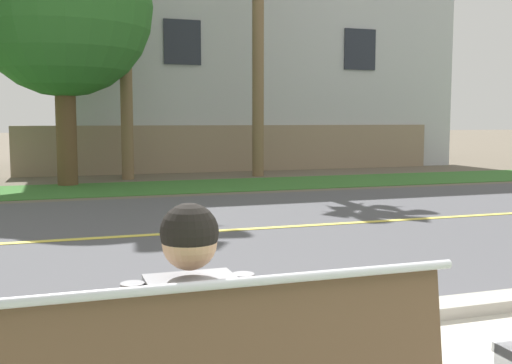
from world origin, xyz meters
name	(u,v)px	position (x,y,z in m)	size (l,w,h in m)	color
ground_plane	(170,217)	(0.00, 8.00, 0.00)	(140.00, 140.00, 0.00)	#665B4C
curb_edge	(311,324)	(0.00, 2.35, 0.06)	(44.00, 0.30, 0.11)	#ADA89E
street_asphalt	(190,233)	(0.00, 6.50, 0.00)	(52.00, 8.00, 0.01)	#515156
road_centre_line	(190,232)	(0.00, 6.50, 0.01)	(48.00, 0.14, 0.01)	#E0CC4C
far_verge_grass	(135,188)	(0.00, 12.31, 0.01)	(48.00, 2.80, 0.02)	#38702D
seated_person_grey	(186,343)	(-1.30, 0.64, 0.68)	(0.52, 0.68, 1.25)	black
garden_wall	(238,148)	(3.64, 16.19, 0.70)	(13.00, 0.36, 1.40)	gray
house_across_street	(244,56)	(4.84, 19.39, 3.82)	(13.93, 6.91, 7.55)	#B7BCC1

